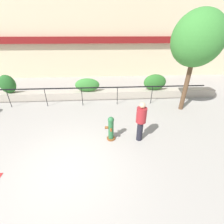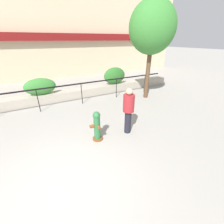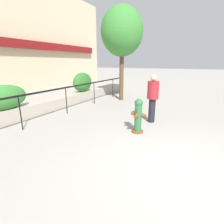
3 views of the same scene
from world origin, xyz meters
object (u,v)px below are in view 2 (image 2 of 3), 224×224
at_px(hedge_bush_2, 115,76).
at_px(street_tree, 152,28).
at_px(pedestrian, 128,108).
at_px(fire_hydrant, 97,126).
at_px(hedge_bush_1, 40,87).

relative_size(hedge_bush_2, street_tree, 0.30).
distance_m(hedge_bush_2, street_tree, 3.47).
bearing_deg(pedestrian, fire_hydrant, 174.82).
height_order(hedge_bush_1, pedestrian, pedestrian).
bearing_deg(hedge_bush_2, pedestrian, -113.72).
height_order(hedge_bush_1, street_tree, street_tree).
xyz_separation_m(hedge_bush_1, fire_hydrant, (1.30, -4.52, -0.39)).
distance_m(street_tree, pedestrian, 4.91).
distance_m(hedge_bush_1, street_tree, 6.54).
xyz_separation_m(street_tree, pedestrian, (-3.10, -2.67, -2.71)).
xyz_separation_m(hedge_bush_2, fire_hydrant, (-3.22, -4.52, -0.48)).
height_order(fire_hydrant, street_tree, street_tree).
relative_size(hedge_bush_1, hedge_bush_2, 1.06).
bearing_deg(fire_hydrant, street_tree, 30.82).
bearing_deg(fire_hydrant, hedge_bush_2, 54.50).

